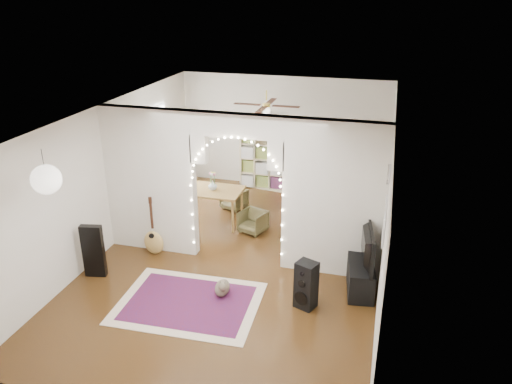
% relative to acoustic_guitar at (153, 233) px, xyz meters
% --- Properties ---
extents(floor, '(7.50, 7.50, 0.00)m').
position_rel_acoustic_guitar_xyz_m(floor, '(1.56, 0.25, -0.42)').
color(floor, black).
rests_on(floor, ground).
extents(ceiling, '(5.00, 7.50, 0.02)m').
position_rel_acoustic_guitar_xyz_m(ceiling, '(1.56, 0.25, 2.28)').
color(ceiling, white).
rests_on(ceiling, wall_back).
extents(wall_back, '(5.00, 0.02, 2.70)m').
position_rel_acoustic_guitar_xyz_m(wall_back, '(1.56, 4.00, 0.93)').
color(wall_back, silver).
rests_on(wall_back, floor).
extents(wall_front, '(5.00, 0.02, 2.70)m').
position_rel_acoustic_guitar_xyz_m(wall_front, '(1.56, -3.50, 0.93)').
color(wall_front, silver).
rests_on(wall_front, floor).
extents(wall_left, '(0.02, 7.50, 2.70)m').
position_rel_acoustic_guitar_xyz_m(wall_left, '(-0.94, 0.25, 0.93)').
color(wall_left, silver).
rests_on(wall_left, floor).
extents(wall_right, '(0.02, 7.50, 2.70)m').
position_rel_acoustic_guitar_xyz_m(wall_right, '(4.06, 0.25, 0.93)').
color(wall_right, silver).
rests_on(wall_right, floor).
extents(divider_wall, '(5.00, 0.20, 2.70)m').
position_rel_acoustic_guitar_xyz_m(divider_wall, '(1.56, 0.25, 1.00)').
color(divider_wall, silver).
rests_on(divider_wall, floor).
extents(fairy_lights, '(1.64, 0.04, 1.60)m').
position_rel_acoustic_guitar_xyz_m(fairy_lights, '(1.56, 0.12, 1.13)').
color(fairy_lights, '#FFEABF').
rests_on(fairy_lights, divider_wall).
extents(window, '(0.04, 1.20, 1.40)m').
position_rel_acoustic_guitar_xyz_m(window, '(-0.91, 2.05, 1.08)').
color(window, white).
rests_on(window, wall_left).
extents(wall_clock, '(0.03, 0.31, 0.31)m').
position_rel_acoustic_guitar_xyz_m(wall_clock, '(4.04, -0.35, 1.68)').
color(wall_clock, white).
rests_on(wall_clock, wall_right).
extents(picture_frames, '(0.02, 0.50, 0.70)m').
position_rel_acoustic_guitar_xyz_m(picture_frames, '(4.04, -0.75, 1.08)').
color(picture_frames, white).
rests_on(picture_frames, wall_right).
extents(paper_lantern, '(0.40, 0.40, 0.40)m').
position_rel_acoustic_guitar_xyz_m(paper_lantern, '(-0.34, -2.15, 1.83)').
color(paper_lantern, white).
rests_on(paper_lantern, ceiling).
extents(ceiling_fan, '(1.10, 1.10, 0.30)m').
position_rel_acoustic_guitar_xyz_m(ceiling_fan, '(1.56, 2.25, 1.98)').
color(ceiling_fan, '#B39B3B').
rests_on(ceiling_fan, ceiling).
extents(area_rug, '(2.24, 1.72, 0.02)m').
position_rel_acoustic_guitar_xyz_m(area_rug, '(1.21, -1.29, -0.42)').
color(area_rug, maroon).
rests_on(area_rug, floor).
extents(guitar_case, '(0.38, 0.19, 0.95)m').
position_rel_acoustic_guitar_xyz_m(guitar_case, '(-0.64, -0.94, 0.05)').
color(guitar_case, black).
rests_on(guitar_case, floor).
extents(acoustic_guitar, '(0.41, 0.24, 0.97)m').
position_rel_acoustic_guitar_xyz_m(acoustic_guitar, '(0.00, 0.00, 0.00)').
color(acoustic_guitar, tan).
rests_on(acoustic_guitar, floor).
extents(tabby_cat, '(0.35, 0.52, 0.35)m').
position_rel_acoustic_guitar_xyz_m(tabby_cat, '(1.65, -0.94, -0.28)').
color(tabby_cat, brown).
rests_on(tabby_cat, floor).
extents(floor_speaker, '(0.38, 0.35, 0.78)m').
position_rel_acoustic_guitar_xyz_m(floor_speaker, '(2.99, -0.89, -0.04)').
color(floor_speaker, black).
rests_on(floor_speaker, floor).
extents(media_console, '(0.52, 1.04, 0.50)m').
position_rel_acoustic_guitar_xyz_m(media_console, '(3.76, -0.17, -0.17)').
color(media_console, black).
rests_on(media_console, floor).
extents(tv, '(0.28, 1.08, 0.62)m').
position_rel_acoustic_guitar_xyz_m(tv, '(3.76, -0.17, 0.39)').
color(tv, black).
rests_on(tv, media_console).
extents(bookcase, '(1.51, 0.59, 1.51)m').
position_rel_acoustic_guitar_xyz_m(bookcase, '(1.31, 3.75, 0.33)').
color(bookcase, beige).
rests_on(bookcase, floor).
extents(dining_table, '(1.20, 0.80, 0.76)m').
position_rel_acoustic_guitar_xyz_m(dining_table, '(0.62, 1.53, 0.26)').
color(dining_table, brown).
rests_on(dining_table, floor).
extents(flower_vase, '(0.18, 0.18, 0.19)m').
position_rel_acoustic_guitar_xyz_m(flower_vase, '(0.62, 1.53, 0.43)').
color(flower_vase, white).
rests_on(flower_vase, dining_table).
extents(dining_chair_left, '(0.62, 0.63, 0.44)m').
position_rel_acoustic_guitar_xyz_m(dining_chair_left, '(0.81, 2.35, -0.20)').
color(dining_chair_left, '#4E4727').
rests_on(dining_chair_left, floor).
extents(dining_chair_right, '(0.62, 0.62, 0.45)m').
position_rel_acoustic_guitar_xyz_m(dining_chair_right, '(1.52, 1.35, -0.20)').
color(dining_chair_right, '#4E4727').
rests_on(dining_chair_right, floor).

